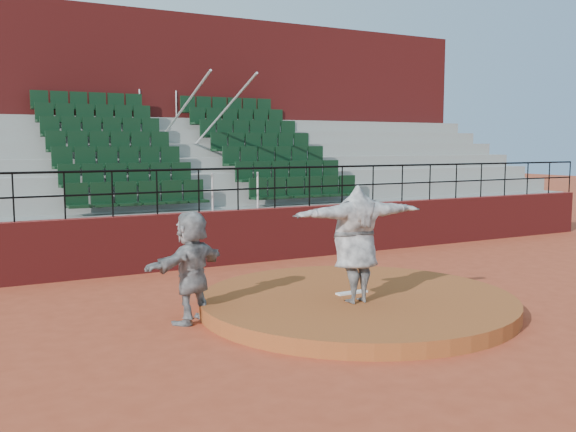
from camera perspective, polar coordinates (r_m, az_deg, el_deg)
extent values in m
plane|color=#AB4226|center=(11.43, 6.11, -8.22)|extent=(90.00, 90.00, 0.00)
cylinder|color=#994B22|center=(11.40, 6.12, -7.61)|extent=(5.50, 5.50, 0.25)
cube|color=white|center=(11.49, 5.70, -6.78)|extent=(0.60, 0.15, 0.03)
cube|color=maroon|center=(15.59, -4.43, -1.84)|extent=(24.00, 0.30, 1.30)
cylinder|color=black|center=(15.44, -4.49, 4.23)|extent=(24.00, 0.05, 0.05)
cylinder|color=black|center=(15.47, -4.47, 2.38)|extent=(24.00, 0.04, 0.04)
cylinder|color=black|center=(14.16, -23.23, 1.51)|extent=(0.04, 0.04, 1.00)
cylinder|color=black|center=(14.30, -19.24, 1.71)|extent=(0.04, 0.04, 1.00)
cylinder|color=black|center=(14.49, -15.35, 1.90)|extent=(0.04, 0.04, 1.00)
cylinder|color=black|center=(14.76, -11.57, 2.07)|extent=(0.04, 0.04, 1.00)
cylinder|color=black|center=(15.08, -7.94, 2.23)|extent=(0.04, 0.04, 1.00)
cylinder|color=black|center=(15.47, -4.47, 2.38)|extent=(0.04, 0.04, 1.00)
cylinder|color=black|center=(15.90, -1.18, 2.51)|extent=(0.04, 0.04, 1.00)
cylinder|color=black|center=(16.39, 1.92, 2.62)|extent=(0.04, 0.04, 1.00)
cylinder|color=black|center=(16.92, 4.83, 2.72)|extent=(0.04, 0.04, 1.00)
cylinder|color=black|center=(17.49, 7.56, 2.81)|extent=(0.04, 0.04, 1.00)
cylinder|color=black|center=(18.10, 10.12, 2.88)|extent=(0.04, 0.04, 1.00)
cylinder|color=black|center=(18.75, 12.50, 2.95)|extent=(0.04, 0.04, 1.00)
cylinder|color=black|center=(19.42, 14.72, 3.00)|extent=(0.04, 0.04, 1.00)
cylinder|color=black|center=(20.12, 16.79, 3.05)|extent=(0.04, 0.04, 1.00)
cylinder|color=black|center=(20.85, 18.72, 3.09)|extent=(0.04, 0.04, 1.00)
cylinder|color=black|center=(21.59, 20.52, 3.13)|extent=(0.04, 0.04, 1.00)
cylinder|color=black|center=(22.36, 22.19, 3.16)|extent=(0.04, 0.04, 1.00)
cylinder|color=black|center=(23.15, 23.76, 3.18)|extent=(0.04, 0.04, 1.00)
cube|color=gray|center=(16.11, -5.28, -1.58)|extent=(24.00, 0.85, 1.30)
cube|color=black|center=(15.26, -13.11, 1.65)|extent=(3.30, 0.48, 0.72)
cube|color=black|center=(17.03, 1.63, 2.29)|extent=(3.30, 0.48, 0.72)
cube|color=gray|center=(16.86, -6.44, -0.56)|extent=(24.00, 0.85, 1.70)
cube|color=black|center=(16.05, -13.97, 3.28)|extent=(3.30, 0.48, 0.72)
cube|color=black|center=(17.74, 0.24, 3.75)|extent=(3.30, 0.48, 0.72)
cube|color=gray|center=(17.62, -7.50, 0.39)|extent=(24.00, 0.85, 2.10)
cube|color=black|center=(16.86, -14.75, 4.76)|extent=(3.30, 0.48, 0.72)
cube|color=black|center=(18.48, -1.04, 5.10)|extent=(3.30, 0.48, 0.72)
cube|color=gray|center=(18.39, -8.48, 1.25)|extent=(24.00, 0.85, 2.50)
cube|color=black|center=(17.68, -15.47, 6.11)|extent=(3.30, 0.48, 0.72)
cube|color=black|center=(19.23, -2.23, 6.34)|extent=(3.30, 0.48, 0.72)
cube|color=gray|center=(19.17, -9.37, 2.04)|extent=(24.00, 0.85, 2.90)
cube|color=black|center=(18.51, -16.12, 7.33)|extent=(3.30, 0.48, 0.72)
cube|color=black|center=(19.99, -3.34, 7.48)|extent=(3.30, 0.48, 0.72)
cube|color=gray|center=(19.96, -10.20, 2.77)|extent=(24.00, 0.85, 3.30)
cube|color=black|center=(19.35, -16.72, 8.44)|extent=(3.30, 0.48, 0.72)
cube|color=black|center=(20.78, -4.36, 8.53)|extent=(3.30, 0.48, 0.72)
cube|color=gray|center=(20.76, -10.96, 3.44)|extent=(24.00, 0.85, 3.70)
cube|color=black|center=(20.20, -17.27, 9.46)|extent=(3.30, 0.48, 0.72)
cube|color=black|center=(21.57, -5.32, 9.51)|extent=(3.30, 0.48, 0.72)
cylinder|color=silver|center=(18.13, -10.38, 7.94)|extent=(0.06, 5.97, 2.46)
cylinder|color=silver|center=(18.55, -6.83, 7.96)|extent=(0.06, 5.97, 2.46)
cube|color=maroon|center=(22.58, -12.57, 7.95)|extent=(24.00, 3.00, 7.10)
imported|color=black|center=(10.71, 6.04, -2.49)|extent=(2.44, 0.77, 1.96)
imported|color=black|center=(10.49, -8.56, -4.47)|extent=(1.75, 1.27, 1.83)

